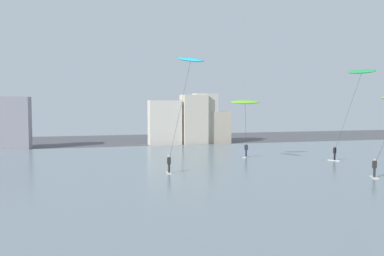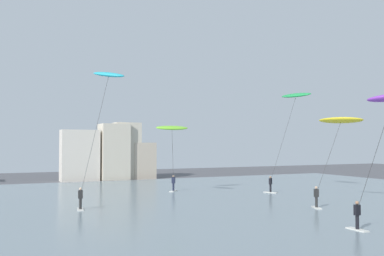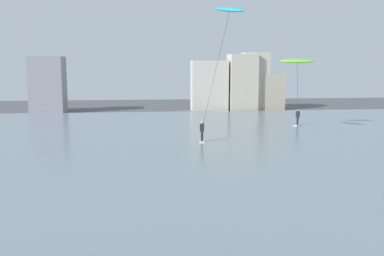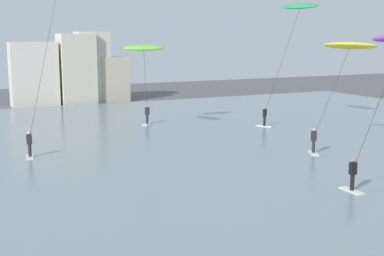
{
  "view_description": "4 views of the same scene",
  "coord_description": "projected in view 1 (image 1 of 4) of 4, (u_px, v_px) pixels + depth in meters",
  "views": [
    {
      "loc": [
        -8.06,
        -2.89,
        6.55
      ],
      "look_at": [
        -3.01,
        16.59,
        5.29
      ],
      "focal_mm": 38.37,
      "sensor_mm": 36.0,
      "label": 1
    },
    {
      "loc": [
        -6.68,
        0.87,
        5.04
      ],
      "look_at": [
        -1.92,
        11.18,
        5.45
      ],
      "focal_mm": 40.17,
      "sensor_mm": 36.0,
      "label": 2
    },
    {
      "loc": [
        -5.44,
        -0.52,
        6.06
      ],
      "look_at": [
        -3.35,
        17.88,
        3.44
      ],
      "focal_mm": 40.86,
      "sensor_mm": 36.0,
      "label": 3
    },
    {
      "loc": [
        -5.52,
        0.11,
        7.6
      ],
      "look_at": [
        2.15,
        16.25,
        4.46
      ],
      "focal_mm": 49.77,
      "sensor_mm": 36.0,
      "label": 4
    }
  ],
  "objects": [
    {
      "name": "kitesurfer_lime",
      "position": [
        245.0,
        107.0,
        46.34
      ],
      "size": [
        3.39,
        3.04,
        6.8
      ],
      "color": "silver",
      "rests_on": "water_bay"
    },
    {
      "name": "far_shore_buildings",
      "position": [
        149.0,
        122.0,
        63.03
      ],
      "size": [
        34.24,
        5.7,
        7.95
      ],
      "color": "beige",
      "rests_on": "ground"
    },
    {
      "name": "kitesurfer_green",
      "position": [
        360.0,
        78.0,
        43.74
      ],
      "size": [
        3.35,
        4.39,
        10.1
      ],
      "color": "silver",
      "rests_on": "water_bay"
    },
    {
      "name": "water_bay",
      "position": [
        183.0,
        178.0,
        35.41
      ],
      "size": [
        84.0,
        52.0,
        0.1
      ],
      "primitive_type": "cube",
      "color": "gray",
      "rests_on": "ground"
    },
    {
      "name": "kitesurfer_cyan",
      "position": [
        189.0,
        70.0,
        38.55
      ],
      "size": [
        4.05,
        3.66,
        10.99
      ],
      "color": "silver",
      "rests_on": "water_bay"
    }
  ]
}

